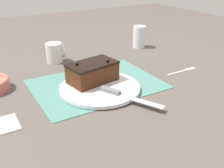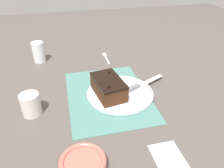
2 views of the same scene
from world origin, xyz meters
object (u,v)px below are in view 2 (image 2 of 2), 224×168
object	(u,v)px
dessert_fork	(106,57)
cake_plate	(120,93)
chocolate_cake	(109,87)
small_bowl	(83,164)
drinking_glass	(39,52)
serving_knife	(139,85)
coffee_mug	(31,104)

from	to	relation	value
dessert_fork	cake_plate	bearing A→B (deg)	-93.13
chocolate_cake	small_bowl	xyz separation A→B (m)	(-0.33, 0.15, -0.03)
small_bowl	cake_plate	bearing A→B (deg)	-30.80
drinking_glass	dessert_fork	bearing A→B (deg)	-95.18
serving_knife	small_bowl	size ratio (longest dim) A/B	1.58
cake_plate	dessert_fork	distance (m)	0.39
cake_plate	chocolate_cake	size ratio (longest dim) A/B	1.51
chocolate_cake	drinking_glass	size ratio (longest dim) A/B	1.67
cake_plate	small_bowl	world-z (taller)	small_bowl
dessert_fork	chocolate_cake	bearing A→B (deg)	-100.09
drinking_glass	small_bowl	bearing A→B (deg)	-168.74
dessert_fork	small_bowl	bearing A→B (deg)	-107.14
coffee_mug	dessert_fork	distance (m)	0.57
small_bowl	dessert_fork	world-z (taller)	small_bowl
serving_knife	coffee_mug	world-z (taller)	coffee_mug
cake_plate	small_bowl	xyz separation A→B (m)	(-0.33, 0.20, 0.01)
cake_plate	serving_knife	size ratio (longest dim) A/B	1.33
serving_knife	dessert_fork	distance (m)	0.37
small_bowl	coffee_mug	world-z (taller)	coffee_mug
chocolate_cake	small_bowl	distance (m)	0.37
chocolate_cake	small_bowl	bearing A→B (deg)	155.55
drinking_glass	chocolate_cake	bearing A→B (deg)	-144.56
cake_plate	coffee_mug	bearing A→B (deg)	95.80
chocolate_cake	drinking_glass	distance (m)	0.52
serving_knife	small_bowl	world-z (taller)	small_bowl
coffee_mug	chocolate_cake	bearing A→B (deg)	-83.66
cake_plate	serving_knife	world-z (taller)	serving_knife
cake_plate	chocolate_cake	xyz separation A→B (m)	(-0.00, 0.05, 0.04)
small_bowl	dessert_fork	bearing A→B (deg)	-16.79
coffee_mug	dessert_fork	size ratio (longest dim) A/B	0.58
serving_knife	dessert_fork	world-z (taller)	serving_knife
cake_plate	drinking_glass	world-z (taller)	drinking_glass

